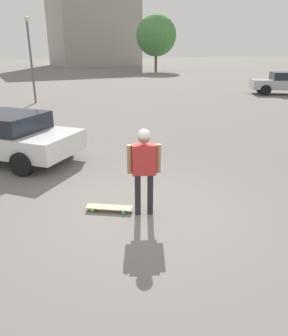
% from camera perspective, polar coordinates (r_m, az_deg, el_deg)
% --- Properties ---
extents(ground_plane, '(220.00, 220.00, 0.00)m').
position_cam_1_polar(ground_plane, '(6.38, 0.00, -7.95)').
color(ground_plane, slate).
extents(person, '(0.58, 0.35, 1.67)m').
position_cam_1_polar(person, '(5.95, 0.00, 1.12)').
color(person, '#262628').
rests_on(person, ground_plane).
extents(skateboard, '(0.86, 0.69, 0.09)m').
position_cam_1_polar(skateboard, '(6.48, -6.10, -6.87)').
color(skateboard, tan).
rests_on(skateboard, ground_plane).
extents(car_parked_near, '(4.10, 4.28, 1.33)m').
position_cam_1_polar(car_parked_near, '(10.03, -22.73, 5.20)').
color(car_parked_near, silver).
rests_on(car_parked_near, ground_plane).
extents(car_parked_far, '(4.60, 3.90, 1.50)m').
position_cam_1_polar(car_parked_far, '(25.61, 23.24, 13.48)').
color(car_parked_far, '#ADB2B7').
rests_on(car_parked_far, ground_plane).
extents(building_block_distant, '(14.53, 12.71, 20.40)m').
position_cam_1_polar(building_block_distant, '(68.02, -9.08, 25.83)').
color(building_block_distant, '#9E998E').
rests_on(building_block_distant, ground_plane).
extents(tree_distant, '(5.52, 5.52, 7.56)m').
position_cam_1_polar(tree_distant, '(48.33, 2.13, 22.09)').
color(tree_distant, brown).
rests_on(tree_distant, ground_plane).
extents(lamp_post, '(0.28, 0.28, 4.70)m').
position_cam_1_polar(lamp_post, '(20.63, -19.20, 18.47)').
color(lamp_post, '#59595E').
rests_on(lamp_post, ground_plane).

